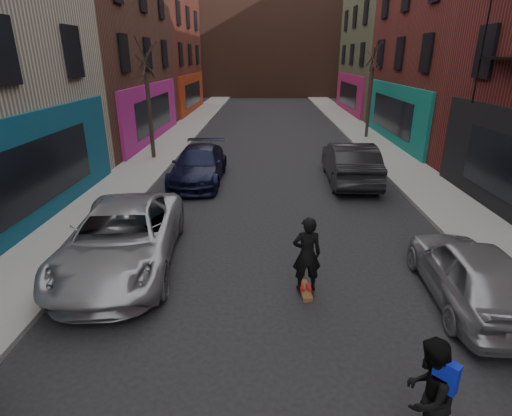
# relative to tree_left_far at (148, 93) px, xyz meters

# --- Properties ---
(sidewalk_left) EXTENTS (2.50, 84.00, 0.13)m
(sidewalk_left) POSITION_rel_tree_left_far_xyz_m (-0.05, 12.00, -3.31)
(sidewalk_left) COLOR gray
(sidewalk_left) RESTS_ON ground
(sidewalk_right) EXTENTS (2.50, 84.00, 0.13)m
(sidewalk_right) POSITION_rel_tree_left_far_xyz_m (12.45, 12.00, -3.31)
(sidewalk_right) COLOR gray
(sidewalk_right) RESTS_ON ground
(building_far) EXTENTS (40.00, 10.00, 14.00)m
(building_far) POSITION_rel_tree_left_far_xyz_m (6.20, 38.00, 3.62)
(building_far) COLOR #47281E
(building_far) RESTS_ON ground
(tree_left_far) EXTENTS (2.00, 2.00, 6.50)m
(tree_left_far) POSITION_rel_tree_left_far_xyz_m (0.00, 0.00, 0.00)
(tree_left_far) COLOR black
(tree_left_far) RESTS_ON sidewalk_left
(tree_right_far) EXTENTS (2.00, 2.00, 6.80)m
(tree_right_far) POSITION_rel_tree_left_far_xyz_m (12.40, 6.00, 0.15)
(tree_right_far) COLOR black
(tree_right_far) RESTS_ON sidewalk_right
(parked_left_far) EXTENTS (3.14, 5.86, 1.57)m
(parked_left_far) POSITION_rel_tree_left_far_xyz_m (2.25, -11.21, -2.60)
(parked_left_far) COLOR #9A9CA3
(parked_left_far) RESTS_ON ground
(parked_left_end) EXTENTS (2.05, 5.04, 1.46)m
(parked_left_end) POSITION_rel_tree_left_far_xyz_m (3.00, -3.84, -2.65)
(parked_left_end) COLOR black
(parked_left_end) RESTS_ON ground
(parked_right_far) EXTENTS (1.92, 4.32, 1.44)m
(parked_right_far) POSITION_rel_tree_left_far_xyz_m (10.27, -12.64, -2.66)
(parked_right_far) COLOR gray
(parked_right_far) RESTS_ON ground
(parked_right_end) EXTENTS (1.91, 5.22, 1.71)m
(parked_right_end) POSITION_rel_tree_left_far_xyz_m (9.40, -3.69, -2.53)
(parked_right_end) COLOR black
(parked_right_end) RESTS_ON ground
(skateboard) EXTENTS (0.28, 0.82, 0.10)m
(skateboard) POSITION_rel_tree_left_far_xyz_m (6.76, -12.38, -3.33)
(skateboard) COLOR brown
(skateboard) RESTS_ON ground
(skateboarder) EXTENTS (0.67, 0.47, 1.76)m
(skateboarder) POSITION_rel_tree_left_far_xyz_m (6.76, -12.38, -2.40)
(skateboarder) COLOR black
(skateboarder) RESTS_ON skateboard
(pedestrian) EXTENTS (1.05, 1.05, 1.72)m
(pedestrian) POSITION_rel_tree_left_far_xyz_m (7.99, -16.14, -2.51)
(pedestrian) COLOR black
(pedestrian) RESTS_ON ground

